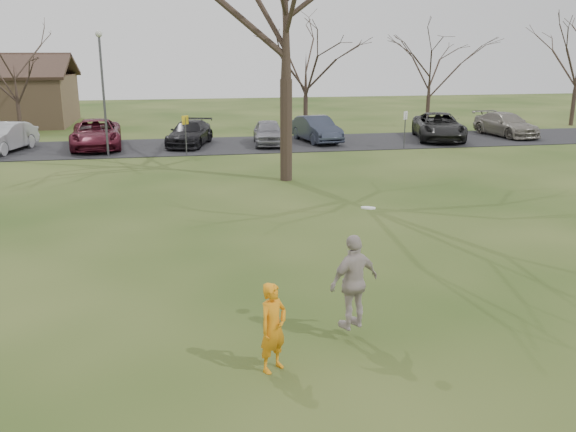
% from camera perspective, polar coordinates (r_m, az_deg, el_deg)
% --- Properties ---
extents(ground, '(120.00, 120.00, 0.00)m').
position_cam_1_polar(ground, '(11.41, 3.83, -12.62)').
color(ground, '#1E380F').
rests_on(ground, ground).
extents(parking_strip, '(62.00, 6.50, 0.04)m').
position_cam_1_polar(parking_strip, '(35.24, -6.40, 6.64)').
color(parking_strip, black).
rests_on(parking_strip, ground).
extents(player_defender, '(0.69, 0.65, 1.59)m').
position_cam_1_polar(player_defender, '(10.45, -1.41, -10.46)').
color(player_defender, orange).
rests_on(player_defender, ground).
extents(car_1, '(2.89, 4.98, 1.55)m').
position_cam_1_polar(car_1, '(35.99, -25.30, 6.73)').
color(car_1, '#A4A5A9').
rests_on(car_1, parking_strip).
extents(car_2, '(3.04, 5.86, 1.58)m').
position_cam_1_polar(car_2, '(35.47, -17.65, 7.39)').
color(car_2, '#541322').
rests_on(car_2, parking_strip).
extents(car_3, '(3.17, 5.12, 1.39)m').
position_cam_1_polar(car_3, '(35.27, -9.25, 7.71)').
color(car_3, black).
rests_on(car_3, parking_strip).
extents(car_4, '(2.06, 4.30, 1.42)m').
position_cam_1_polar(car_4, '(35.15, -1.86, 7.90)').
color(car_4, gray).
rests_on(car_4, parking_strip).
extents(car_5, '(2.38, 4.79, 1.51)m').
position_cam_1_polar(car_5, '(36.28, 2.69, 8.20)').
color(car_5, '#2B3141').
rests_on(car_5, parking_strip).
extents(car_6, '(4.09, 6.26, 1.60)m').
position_cam_1_polar(car_6, '(38.25, 14.04, 8.21)').
color(car_6, black).
rests_on(car_6, parking_strip).
extents(car_7, '(2.68, 5.22, 1.45)m').
position_cam_1_polar(car_7, '(41.12, 19.88, 8.13)').
color(car_7, gray).
rests_on(car_7, parking_strip).
extents(catching_play, '(1.17, 0.83, 2.35)m').
position_cam_1_polar(catching_play, '(11.45, 6.25, -6.19)').
color(catching_play, '#B4A6A2').
rests_on(catching_play, ground).
extents(lamp_post, '(0.34, 0.34, 6.27)m').
position_cam_1_polar(lamp_post, '(32.44, -17.13, 12.33)').
color(lamp_post, '#47474C').
rests_on(lamp_post, ground).
extents(sign_yellow, '(0.35, 0.35, 2.08)m').
position_cam_1_polar(sign_yellow, '(31.98, -9.66, 8.21)').
color(sign_yellow, '#47474C').
rests_on(sign_yellow, ground).
extents(sign_white, '(0.35, 0.35, 2.08)m').
position_cam_1_polar(sign_white, '(34.36, 11.00, 8.64)').
color(sign_white, '#47474C').
rests_on(sign_white, ground).
extents(big_tree, '(9.00, 9.00, 14.00)m').
position_cam_1_polar(big_tree, '(25.21, -0.19, 19.18)').
color(big_tree, '#352821').
rests_on(big_tree, ground).
extents(small_tree_row, '(55.00, 5.90, 8.50)m').
position_cam_1_polar(small_tree_row, '(40.43, -0.78, 13.37)').
color(small_tree_row, '#352821').
rests_on(small_tree_row, ground).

